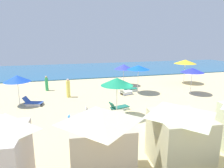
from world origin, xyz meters
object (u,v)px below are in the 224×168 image
cabana_1 (101,144)px  lounge_chair_4_1 (95,114)px  lounge_chair_2_1 (125,92)px  beachgoer_2 (68,89)px  umbrella_3 (185,62)px  umbrella_0 (192,70)px  umbrella_1 (124,67)px  umbrella_6 (17,79)px  lounge_chair_6_0 (32,102)px  lounge_chair_2_0 (130,89)px  beachgoer_1 (47,84)px  umbrella_2 (138,67)px  beach_ball_0 (70,117)px  lounge_chair_4_0 (118,107)px  umbrella_4 (117,82)px  cabana_2 (179,135)px

cabana_1 → lounge_chair_4_1: cabana_1 is taller
lounge_chair_2_1 → beachgoer_2: beachgoer_2 is taller
umbrella_3 → beachgoer_2: 13.44m
umbrella_0 → umbrella_1: (-5.00, 4.79, -0.15)m
umbrella_6 → lounge_chair_6_0: (0.99, -0.43, -1.84)m
umbrella_0 → lounge_chair_2_0: 6.01m
cabana_1 → beachgoer_1: bearing=104.8°
umbrella_2 → cabana_1: bearing=-118.3°
beachgoer_2 → umbrella_2: bearing=-17.0°
lounge_chair_2_1 → beach_ball_0: size_ratio=5.00×
umbrella_0 → lounge_chair_2_1: 6.40m
lounge_chair_6_0 → beachgoer_2: 3.26m
umbrella_0 → umbrella_2: umbrella_2 is taller
umbrella_2 → beachgoer_2: umbrella_2 is taller
lounge_chair_2_1 → umbrella_3: umbrella_3 is taller
lounge_chair_4_0 → lounge_chair_6_0: bearing=48.9°
cabana_1 → umbrella_6: (-4.42, 9.90, 0.67)m
umbrella_1 → umbrella_4: umbrella_4 is taller
cabana_2 → beachgoer_2: 11.61m
lounge_chair_4_0 → beach_ball_0: size_ratio=5.57×
cabana_2 → lounge_chair_2_1: size_ratio=1.80×
umbrella_2 → lounge_chair_6_0: umbrella_2 is taller
cabana_2 → lounge_chair_6_0: cabana_2 is taller
lounge_chair_4_0 → beachgoer_1: beachgoer_1 is taller
cabana_1 → lounge_chair_4_0: 7.37m
beachgoer_1 → beach_ball_0: (1.77, -7.82, -0.55)m
lounge_chair_2_0 → umbrella_4: bearing=151.1°
lounge_chair_2_1 → cabana_2: bearing=157.3°
lounge_chair_4_1 → umbrella_1: bearing=-21.1°
umbrella_2 → beachgoer_1: size_ratio=1.79×
lounge_chair_4_1 → beach_ball_0: lounge_chair_4_1 is taller
cabana_2 → umbrella_3: umbrella_3 is taller
umbrella_4 → beach_ball_0: 3.80m
umbrella_0 → lounge_chair_4_0: 8.34m
umbrella_3 → lounge_chair_4_1: (-11.69, -7.32, -2.27)m
lounge_chair_4_0 → umbrella_6: (-7.10, 3.13, 1.86)m
cabana_2 → beach_ball_0: (-4.01, 5.99, -1.16)m
umbrella_2 → beachgoer_2: bearing=176.9°
lounge_chair_2_1 → lounge_chair_4_1: lounge_chair_4_1 is taller
beachgoer_2 → beach_ball_0: bearing=-105.9°
umbrella_6 → beach_ball_0: bearing=-46.5°
cabana_2 → lounge_chair_2_0: (2.04, 11.41, -1.04)m
beachgoer_2 → umbrella_0: bearing=-23.5°
lounge_chair_2_0 → beachgoer_1: size_ratio=0.96×
umbrella_1 → umbrella_2: umbrella_2 is taller
lounge_chair_2_0 → umbrella_3: bearing=-78.1°
lounge_chair_4_0 → beachgoer_2: bearing=20.5°
beachgoer_1 → beach_ball_0: beachgoer_1 is taller
umbrella_1 → cabana_2: bearing=-99.1°
umbrella_0 → beachgoer_2: bearing=170.4°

